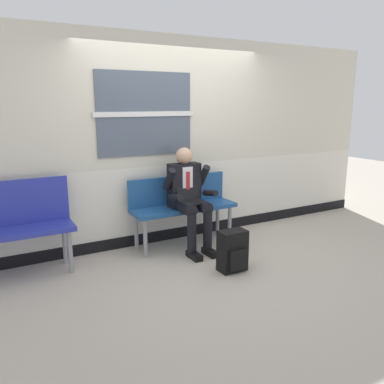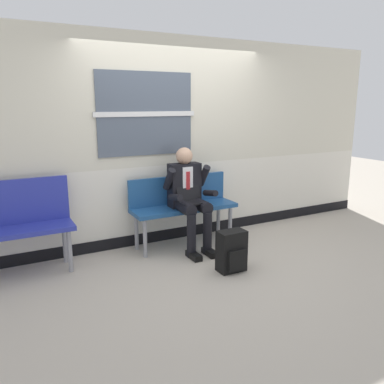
% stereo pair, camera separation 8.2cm
% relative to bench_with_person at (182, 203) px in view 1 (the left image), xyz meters
% --- Properties ---
extents(ground_plane, '(18.00, 18.00, 0.00)m').
position_rel_bench_with_person_xyz_m(ground_plane, '(0.01, -0.32, -0.56)').
color(ground_plane, '#B2A899').
extents(station_wall, '(6.70, 0.16, 2.64)m').
position_rel_bench_with_person_xyz_m(station_wall, '(0.00, 0.28, 0.76)').
color(station_wall, beige).
rests_on(station_wall, ground).
extents(bench_with_person, '(1.37, 0.42, 0.89)m').
position_rel_bench_with_person_xyz_m(bench_with_person, '(0.00, 0.00, 0.00)').
color(bench_with_person, navy).
rests_on(bench_with_person, ground).
extents(bench_empty, '(1.39, 0.42, 1.02)m').
position_rel_bench_with_person_xyz_m(bench_empty, '(-2.09, 0.01, 0.05)').
color(bench_empty, '#28339E').
rests_on(bench_empty, ground).
extents(person_seated, '(0.57, 0.70, 1.28)m').
position_rel_bench_with_person_xyz_m(person_seated, '(0.00, -0.20, 0.14)').
color(person_seated, black).
rests_on(person_seated, ground).
extents(backpack, '(0.31, 0.23, 0.46)m').
position_rel_bench_with_person_xyz_m(backpack, '(0.10, -1.03, -0.33)').
color(backpack, black).
rests_on(backpack, ground).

